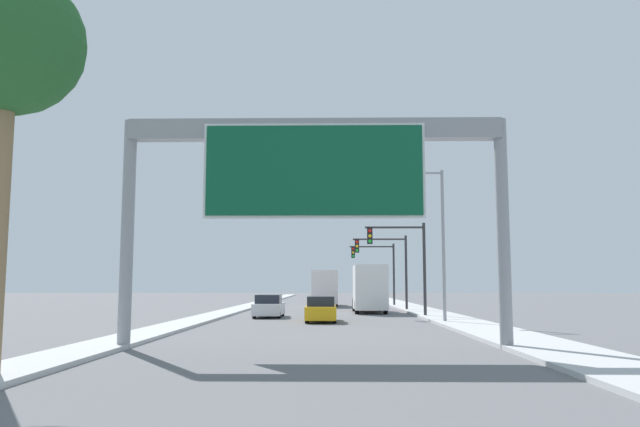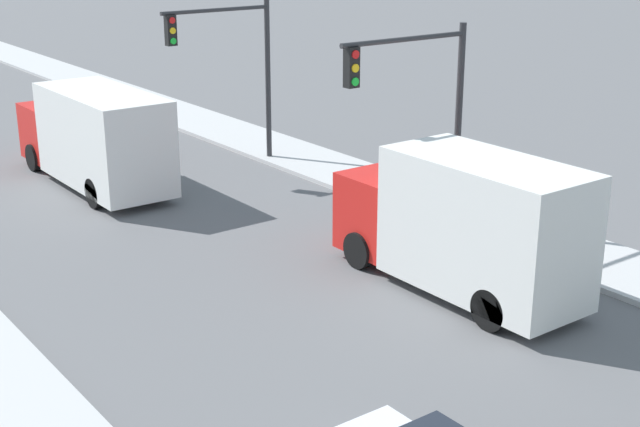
% 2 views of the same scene
% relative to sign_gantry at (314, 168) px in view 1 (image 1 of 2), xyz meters
% --- Properties ---
extents(sidewalk_right, '(3.00, 120.00, 0.15)m').
position_rel_sign_gantry_xyz_m(sidewalk_right, '(7.75, 42.13, -6.08)').
color(sidewalk_right, '#B9B9B9').
rests_on(sidewalk_right, ground).
extents(median_strip_left, '(2.00, 120.00, 0.15)m').
position_rel_sign_gantry_xyz_m(median_strip_left, '(-7.25, 42.13, -6.08)').
color(median_strip_left, '#B9B9B9').
rests_on(median_strip_left, ground).
extents(sign_gantry, '(13.34, 0.73, 7.88)m').
position_rel_sign_gantry_xyz_m(sign_gantry, '(0.00, 0.00, 0.00)').
color(sign_gantry, gray).
rests_on(sign_gantry, ground).
extents(car_far_right, '(1.74, 4.63, 1.47)m').
position_rel_sign_gantry_xyz_m(car_far_right, '(0.00, 15.30, -5.46)').
color(car_far_right, gold).
rests_on(car_far_right, ground).
extents(car_mid_left, '(1.79, 4.50, 1.48)m').
position_rel_sign_gantry_xyz_m(car_mid_left, '(-3.50, 20.09, -5.46)').
color(car_mid_left, silver).
rests_on(car_mid_left, ground).
extents(truck_box_primary, '(2.46, 8.36, 3.45)m').
position_rel_sign_gantry_xyz_m(truck_box_primary, '(0.00, 40.80, -4.41)').
color(truck_box_primary, red).
rests_on(truck_box_primary, ground).
extents(truck_box_secondary, '(2.37, 7.10, 3.56)m').
position_rel_sign_gantry_xyz_m(truck_box_secondary, '(3.50, 26.62, -4.36)').
color(truck_box_secondary, red).
rests_on(truck_box_secondary, ground).
extents(traffic_light_near_intersection, '(4.00, 0.32, 6.21)m').
position_rel_sign_gantry_xyz_m(traffic_light_near_intersection, '(5.51, 20.13, -2.00)').
color(traffic_light_near_intersection, '#2D2D30').
rests_on(traffic_light_near_intersection, ground).
extents(traffic_light_mid_block, '(4.46, 0.32, 6.14)m').
position_rel_sign_gantry_xyz_m(traffic_light_mid_block, '(5.33, 30.13, -2.01)').
color(traffic_light_mid_block, '#2D2D30').
rests_on(traffic_light_mid_block, ground).
extents(traffic_light_far_intersection, '(4.42, 0.32, 6.12)m').
position_rel_sign_gantry_xyz_m(traffic_light_far_intersection, '(5.35, 40.13, -2.02)').
color(traffic_light_far_intersection, '#2D2D30').
rests_on(traffic_light_far_intersection, ground).
extents(palm_tree_foreground, '(3.59, 3.59, 9.80)m').
position_rel_sign_gantry_xyz_m(palm_tree_foreground, '(-7.19, -6.86, 1.70)').
color(palm_tree_foreground, '#8C704C').
rests_on(palm_tree_foreground, ground).
extents(street_lamp_right, '(2.22, 0.28, 8.56)m').
position_rel_sign_gantry_xyz_m(street_lamp_right, '(6.60, 13.65, -1.15)').
color(street_lamp_right, gray).
rests_on(street_lamp_right, ground).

